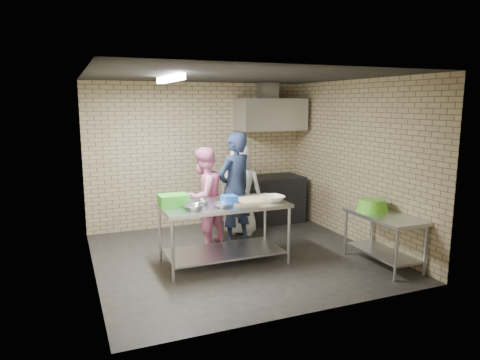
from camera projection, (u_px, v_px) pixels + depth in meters
name	position (u px, v px, depth m)	size (l,w,h in m)	color
floor	(239.00, 256.00, 6.69)	(4.20, 4.20, 0.00)	black
ceiling	(239.00, 76.00, 6.22)	(4.20, 4.20, 0.00)	black
back_wall	(199.00, 155.00, 8.28)	(4.20, 0.06, 2.70)	tan
front_wall	(309.00, 195.00, 4.63)	(4.20, 0.06, 2.70)	tan
left_wall	(89.00, 178.00, 5.68)	(0.06, 4.00, 2.70)	tan
right_wall	(356.00, 162.00, 7.24)	(0.06, 4.00, 2.70)	tan
prep_table	(224.00, 234.00, 6.33)	(1.80, 0.90, 0.90)	#ACAFB3
side_counter	(383.00, 240.00, 6.29)	(0.60, 1.20, 0.75)	silver
stove	(271.00, 199.00, 8.62)	(1.20, 0.70, 0.90)	black
range_hood	(271.00, 114.00, 8.38)	(1.30, 0.60, 0.60)	silver
hood_duct	(268.00, 91.00, 8.44)	(0.35, 0.30, 0.30)	#A5A8AD
wall_shelf	(280.00, 123.00, 8.70)	(0.80, 0.20, 0.04)	#3F2B19
fluorescent_fixture	(170.00, 79.00, 5.86)	(0.10, 1.25, 0.08)	white
green_crate	(173.00, 200.00, 6.09)	(0.40, 0.30, 0.16)	green
blue_tub	(229.00, 200.00, 6.17)	(0.20, 0.20, 0.13)	blue
cutting_board	(247.00, 201.00, 6.36)	(0.55, 0.42, 0.03)	tan
mixing_bowl_a	(194.00, 207.00, 5.88)	(0.28, 0.28, 0.07)	silver
mixing_bowl_b	(202.00, 202.00, 6.18)	(0.21, 0.21, 0.07)	#AAADB0
mixing_bowl_c	(222.00, 205.00, 6.01)	(0.26, 0.26, 0.06)	silver
ceramic_bowl	(272.00, 199.00, 6.37)	(0.35, 0.35, 0.08)	beige
green_basin	(372.00, 205.00, 6.43)	(0.46, 0.46, 0.17)	#59C626
bottle_red	(269.00, 118.00, 8.58)	(0.07, 0.07, 0.18)	#B22619
bottle_green	(287.00, 118.00, 8.73)	(0.06, 0.06, 0.15)	green
man_navy	(235.00, 189.00, 7.14)	(0.68, 0.45, 1.87)	#131C31
woman_pink	(204.00, 197.00, 7.05)	(0.79, 0.62, 1.63)	pink
woman_white	(241.00, 190.00, 7.72)	(0.79, 0.51, 1.61)	silver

